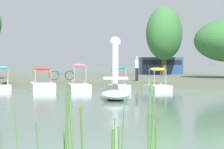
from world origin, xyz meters
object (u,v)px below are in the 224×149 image
(pedal_boat_red, at_px, (42,84))
(person_on_path, at_px, (137,68))
(pedal_boat_cyan, at_px, (3,84))
(tree_broadleaf_behind_dock, at_px, (164,34))
(swan_boat, at_px, (115,85))
(pedal_boat_pink, at_px, (79,84))
(pedal_boat_yellow, at_px, (157,84))
(pedal_boat_teal, at_px, (119,84))
(parked_van, at_px, (161,65))
(bicycle_parked, at_px, (62,75))

(pedal_boat_red, height_order, person_on_path, person_on_path)
(pedal_boat_cyan, relative_size, tree_broadleaf_behind_dock, 0.30)
(pedal_boat_red, bearing_deg, person_on_path, 21.71)
(swan_boat, relative_size, tree_broadleaf_behind_dock, 0.46)
(pedal_boat_pink, height_order, pedal_boat_cyan, pedal_boat_pink)
(pedal_boat_pink, xyz_separation_m, tree_broadleaf_behind_dock, (6.93, 14.78, 4.06))
(swan_boat, xyz_separation_m, pedal_boat_red, (-4.63, 6.11, -0.26))
(pedal_boat_yellow, bearing_deg, pedal_boat_teal, -173.94)
(person_on_path, bearing_deg, tree_broadleaf_behind_dock, 75.02)
(pedal_boat_yellow, height_order, pedal_boat_teal, pedal_boat_teal)
(pedal_boat_teal, distance_m, pedal_boat_pink, 2.46)
(pedal_boat_teal, distance_m, person_on_path, 3.08)
(pedal_boat_yellow, distance_m, pedal_boat_teal, 2.45)
(swan_boat, xyz_separation_m, tree_broadleaf_behind_dock, (4.65, 20.55, 3.83))
(pedal_boat_pink, xyz_separation_m, pedal_boat_cyan, (-4.84, 0.46, -0.03))
(person_on_path, xyz_separation_m, parked_van, (3.20, 15.05, 0.07))
(pedal_boat_cyan, bearing_deg, pedal_boat_yellow, -0.53)
(pedal_boat_pink, distance_m, bicycle_parked, 4.35)
(pedal_boat_pink, bearing_deg, person_on_path, 36.54)
(swan_boat, relative_size, pedal_boat_yellow, 1.33)
(person_on_path, xyz_separation_m, bicycle_parked, (-5.30, 1.28, -0.54))
(person_on_path, relative_size, parked_van, 0.37)
(pedal_boat_red, xyz_separation_m, person_on_path, (6.06, 2.41, 0.95))
(pedal_boat_teal, relative_size, pedal_boat_cyan, 1.12)
(tree_broadleaf_behind_dock, bearing_deg, swan_boat, -102.75)
(pedal_boat_red, bearing_deg, pedal_boat_cyan, 177.36)
(pedal_boat_pink, bearing_deg, swan_boat, -68.44)
(pedal_boat_red, bearing_deg, pedal_boat_pink, -8.25)
(pedal_boat_teal, bearing_deg, swan_boat, -91.73)
(pedal_boat_teal, bearing_deg, pedal_boat_yellow, 6.06)
(pedal_boat_red, relative_size, parked_van, 0.56)
(tree_broadleaf_behind_dock, distance_m, person_on_path, 12.84)
(tree_broadleaf_behind_dock, bearing_deg, pedal_boat_red, -122.72)
(pedal_boat_red, relative_size, tree_broadleaf_behind_dock, 0.39)
(pedal_boat_cyan, relative_size, parked_van, 0.44)
(pedal_boat_teal, distance_m, pedal_boat_red, 4.81)
(bicycle_parked, bearing_deg, parked_van, 58.32)
(pedal_boat_pink, height_order, bicycle_parked, pedal_boat_pink)
(pedal_boat_yellow, height_order, person_on_path, person_on_path)
(swan_boat, xyz_separation_m, pedal_boat_pink, (-2.28, 5.77, -0.23))
(pedal_boat_red, distance_m, person_on_path, 6.59)
(bicycle_parked, bearing_deg, pedal_boat_pink, -68.45)
(pedal_boat_yellow, relative_size, tree_broadleaf_behind_dock, 0.35)
(pedal_boat_teal, xyz_separation_m, pedal_boat_red, (-4.80, 0.23, 0.01))
(pedal_boat_pink, xyz_separation_m, parked_van, (6.91, 17.80, 0.98))
(bicycle_parked, bearing_deg, tree_broadleaf_behind_dock, 51.59)
(swan_boat, distance_m, tree_broadleaf_behind_dock, 21.42)
(swan_boat, bearing_deg, bicycle_parked, 111.55)
(tree_broadleaf_behind_dock, bearing_deg, bicycle_parked, -128.41)
(pedal_boat_cyan, relative_size, bicycle_parked, 1.13)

